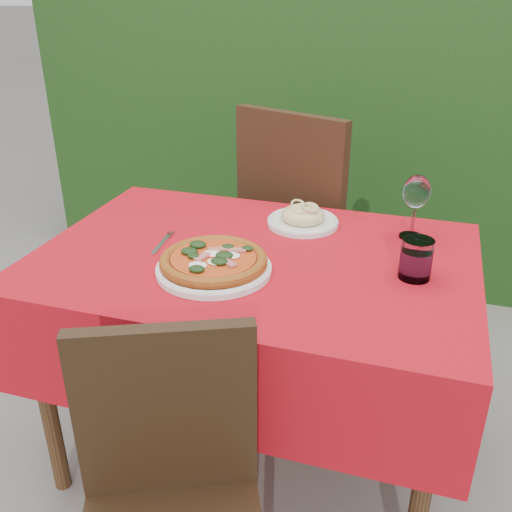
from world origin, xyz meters
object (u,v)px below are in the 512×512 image
(chair_far, at_px, (304,219))
(fork, at_px, (161,245))
(water_glass, at_px, (416,261))
(wine_glass, at_px, (416,194))
(pasta_plate, at_px, (303,218))
(chair_near, at_px, (170,499))
(pizza_plate, at_px, (214,263))

(chair_far, distance_m, fork, 0.77)
(chair_far, xyz_separation_m, water_glass, (0.45, -0.68, 0.20))
(chair_far, bearing_deg, fork, 88.15)
(wine_glass, bearing_deg, chair_far, 135.99)
(pasta_plate, relative_size, water_glass, 2.07)
(chair_far, xyz_separation_m, wine_glass, (0.43, -0.41, 0.29))
(chair_near, bearing_deg, fork, 92.09)
(pasta_plate, bearing_deg, chair_far, 101.63)
(wine_glass, xyz_separation_m, fork, (-0.71, -0.29, -0.14))
(chair_near, xyz_separation_m, fork, (-0.31, 0.64, 0.26))
(chair_far, relative_size, pasta_plate, 4.52)
(pizza_plate, bearing_deg, chair_far, 85.14)
(chair_near, relative_size, chair_far, 0.82)
(chair_far, bearing_deg, water_glass, 143.71)
(chair_far, relative_size, water_glass, 9.36)
(chair_far, height_order, water_glass, chair_far)
(pasta_plate, bearing_deg, water_glass, -35.90)
(wine_glass, bearing_deg, pizza_plate, -141.29)
(pizza_plate, bearing_deg, chair_near, -79.56)
(pasta_plate, xyz_separation_m, fork, (-0.37, -0.29, -0.02))
(chair_near, height_order, pasta_plate, chair_near)
(chair_far, xyz_separation_m, pasta_plate, (0.09, -0.42, 0.17))
(water_glass, relative_size, fork, 0.61)
(pizza_plate, relative_size, wine_glass, 1.57)
(chair_far, height_order, pasta_plate, chair_far)
(chair_near, relative_size, pizza_plate, 2.71)
(chair_far, bearing_deg, wine_glass, 156.09)
(chair_near, relative_size, wine_glass, 4.24)
(chair_near, bearing_deg, wine_glass, 42.59)
(chair_near, xyz_separation_m, chair_far, (-0.03, 1.34, 0.11))
(chair_near, xyz_separation_m, water_glass, (0.43, 0.66, 0.31))
(pasta_plate, height_order, water_glass, water_glass)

